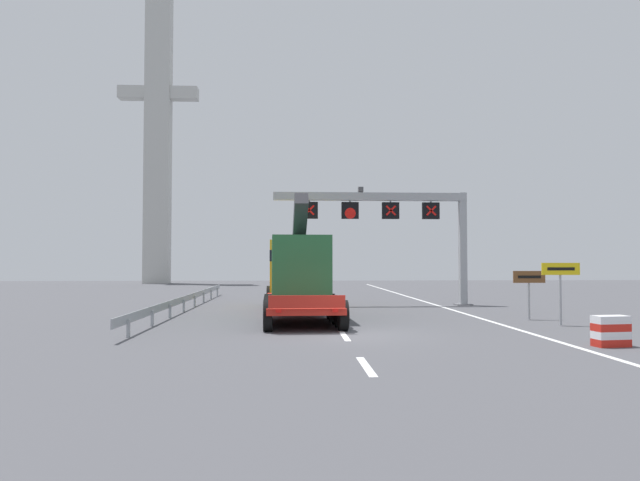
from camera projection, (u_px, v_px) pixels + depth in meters
ground at (352, 335)px, 19.71m from camera, size 112.00×112.00×0.00m
lane_markings at (314, 294)px, 44.53m from camera, size 0.20×64.35×0.01m
edge_line_right at (441, 307)px, 31.99m from camera, size 0.20×63.00×0.01m
overhead_lane_gantry at (395, 214)px, 33.06m from camera, size 11.27×0.90×6.72m
heavy_haul_truck_red at (296, 272)px, 28.15m from camera, size 3.46×14.14×5.30m
exit_sign_yellow at (561, 278)px, 22.64m from camera, size 1.51×0.15×2.44m
tourist_info_sign_brown at (529, 283)px, 24.92m from camera, size 1.39×0.15×2.08m
crash_barrier_striped at (611, 331)px, 16.97m from camera, size 1.06×0.63×0.90m
guardrail_left at (189, 298)px, 30.42m from camera, size 0.13×26.15×0.76m
bridge_pylon_distant at (158, 126)px, 66.64m from camera, size 9.00×2.00×35.23m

